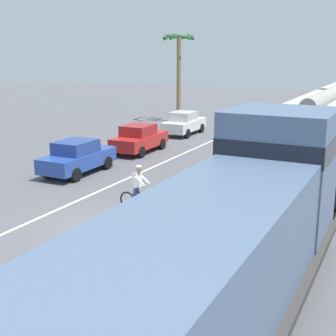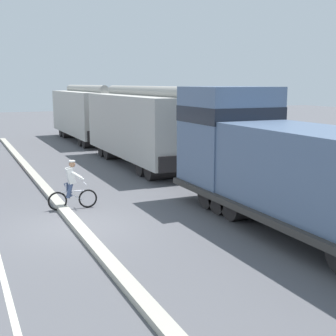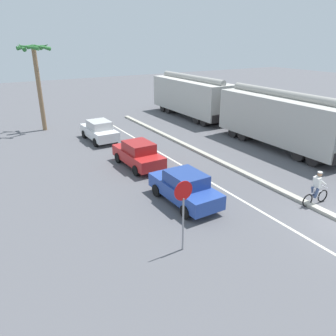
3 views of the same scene
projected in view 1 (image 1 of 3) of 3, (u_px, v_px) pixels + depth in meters
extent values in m
plane|color=#56565B|center=(98.00, 227.00, 15.65)|extent=(120.00, 120.00, 0.00)
cube|color=#B2AD9E|center=(177.00, 182.00, 20.81)|extent=(0.36, 36.00, 0.16)
cube|color=silver|center=(131.00, 177.00, 21.89)|extent=(0.14, 36.00, 0.01)
cube|color=slate|center=(211.00, 259.00, 8.87)|extent=(2.70, 9.86, 2.40)
cube|color=slate|center=(278.00, 172.00, 13.06)|extent=(2.80, 2.80, 3.50)
cube|color=black|center=(280.00, 144.00, 12.87)|extent=(2.83, 2.83, 0.56)
cube|color=#383533|center=(220.00, 301.00, 9.68)|extent=(3.10, 11.60, 0.20)
cylinder|color=#4C4947|center=(220.00, 308.00, 9.72)|extent=(1.10, 3.00, 1.10)
cylinder|color=black|center=(271.00, 242.00, 13.18)|extent=(2.40, 1.00, 1.00)
cylinder|color=black|center=(263.00, 253.00, 12.49)|extent=(2.40, 1.00, 1.00)
cylinder|color=black|center=(254.00, 264.00, 11.80)|extent=(2.40, 1.00, 1.00)
cube|color=#B1AFA7|center=(327.00, 135.00, 20.57)|extent=(2.90, 10.40, 3.10)
cylinder|color=gray|center=(330.00, 95.00, 20.15)|extent=(0.60, 9.88, 0.60)
cube|color=black|center=(300.00, 192.00, 16.32)|extent=(2.61, 0.10, 0.70)
cylinder|color=black|center=(335.00, 156.00, 24.24)|extent=(2.46, 0.90, 0.90)
cylinder|color=black|center=(332.00, 160.00, 23.29)|extent=(2.46, 0.90, 0.90)
cylinder|color=black|center=(312.00, 187.00, 18.67)|extent=(2.46, 0.90, 0.90)
cylinder|color=black|center=(307.00, 194.00, 17.72)|extent=(2.46, 0.90, 0.90)
cube|color=#28479E|center=(78.00, 160.00, 22.41)|extent=(1.79, 4.24, 0.70)
cube|color=navy|center=(75.00, 147.00, 22.12)|extent=(1.54, 1.93, 0.60)
cube|color=#1E232D|center=(88.00, 144.00, 23.01)|extent=(1.43, 0.15, 0.51)
cylinder|color=black|center=(81.00, 160.00, 23.97)|extent=(0.23, 0.64, 0.64)
cylinder|color=black|center=(107.00, 163.00, 23.29)|extent=(0.23, 0.64, 0.64)
cylinder|color=black|center=(47.00, 171.00, 21.70)|extent=(0.23, 0.64, 0.64)
cylinder|color=black|center=(76.00, 175.00, 21.02)|extent=(0.23, 0.64, 0.64)
cube|color=red|center=(140.00, 141.00, 27.15)|extent=(1.81, 4.24, 0.70)
cube|color=maroon|center=(138.00, 130.00, 26.86)|extent=(1.55, 1.94, 0.60)
cube|color=#1E232D|center=(146.00, 128.00, 27.75)|extent=(1.43, 0.16, 0.51)
cylinder|color=black|center=(138.00, 142.00, 28.71)|extent=(0.24, 0.65, 0.64)
cylinder|color=black|center=(162.00, 144.00, 28.04)|extent=(0.24, 0.65, 0.64)
cylinder|color=black|center=(116.00, 150.00, 26.43)|extent=(0.24, 0.65, 0.64)
cylinder|color=black|center=(141.00, 152.00, 25.76)|extent=(0.24, 0.65, 0.64)
cube|color=silver|center=(184.00, 125.00, 32.93)|extent=(1.80, 4.24, 0.70)
cube|color=beige|center=(183.00, 116.00, 32.65)|extent=(1.55, 1.94, 0.60)
cube|color=#1E232D|center=(189.00, 115.00, 33.53)|extent=(1.43, 0.16, 0.51)
cylinder|color=black|center=(181.00, 127.00, 34.50)|extent=(0.24, 0.65, 0.64)
cylinder|color=black|center=(201.00, 128.00, 33.82)|extent=(0.24, 0.65, 0.64)
cylinder|color=black|center=(166.00, 132.00, 32.22)|extent=(0.24, 0.65, 0.64)
cylinder|color=black|center=(187.00, 134.00, 31.54)|extent=(0.24, 0.65, 0.64)
torus|color=black|center=(151.00, 205.00, 16.92)|extent=(0.66, 0.10, 0.66)
torus|color=black|center=(127.00, 200.00, 17.43)|extent=(0.66, 0.10, 0.66)
cylinder|color=silver|center=(139.00, 195.00, 17.10)|extent=(0.79, 0.09, 0.05)
cylinder|color=silver|center=(141.00, 200.00, 17.10)|extent=(0.48, 0.08, 0.36)
cylinder|color=silver|center=(134.00, 190.00, 17.17)|extent=(0.04, 0.04, 0.30)
cylinder|color=silver|center=(149.00, 190.00, 16.82)|extent=(0.06, 0.48, 0.04)
cylinder|color=#38476B|center=(138.00, 192.00, 17.23)|extent=(0.31, 0.16, 0.52)
cylinder|color=#38476B|center=(135.00, 194.00, 17.06)|extent=(0.27, 0.15, 0.52)
cube|color=white|center=(138.00, 179.00, 16.99)|extent=(0.35, 0.36, 0.57)
sphere|color=#9E7051|center=(139.00, 169.00, 16.86)|extent=(0.22, 0.22, 0.22)
cylinder|color=white|center=(139.00, 167.00, 16.83)|extent=(0.22, 0.22, 0.05)
cylinder|color=white|center=(145.00, 179.00, 17.02)|extent=(0.47, 0.12, 0.36)
cylinder|color=white|center=(140.00, 181.00, 16.76)|extent=(0.47, 0.12, 0.36)
cylinder|color=#846647|center=(179.00, 80.00, 38.40)|extent=(0.36, 0.36, 6.87)
cone|color=#2D7033|center=(190.00, 36.00, 37.29)|extent=(0.60, 1.86, 0.64)
cone|color=#2D7033|center=(188.00, 36.00, 38.00)|extent=(1.71, 1.24, 0.49)
cone|color=#2D7033|center=(180.00, 36.00, 38.43)|extent=(1.81, 0.99, 0.60)
cone|color=#2D7033|center=(169.00, 36.00, 37.88)|extent=(0.49, 1.85, 0.74)
cone|color=#2D7033|center=(169.00, 36.00, 37.18)|extent=(1.65, 1.36, 0.58)
cone|color=#2D7033|center=(179.00, 35.00, 36.68)|extent=(1.77, 1.12, 0.69)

